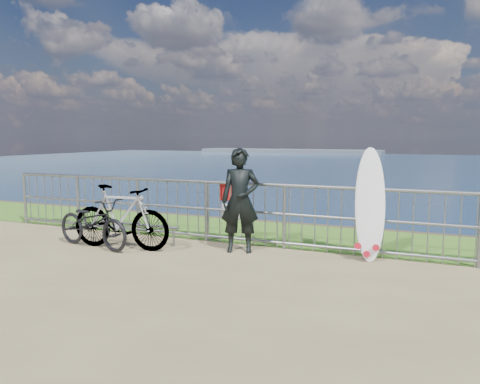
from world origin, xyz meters
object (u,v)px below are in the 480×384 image
at_px(bicycle_near, 93,223).
at_px(surfer, 240,200).
at_px(surfboard, 370,208).
at_px(bicycle_far, 120,217).

bearing_deg(bicycle_near, surfer, -62.85).
xyz_separation_m(surfer, surfboard, (2.05, 0.33, -0.05)).
height_order(surfer, bicycle_far, surfer).
bearing_deg(surfboard, surfer, -170.94).
bearing_deg(bicycle_far, bicycle_near, 98.67).
distance_m(bicycle_near, bicycle_far, 0.53).
height_order(bicycle_near, bicycle_far, bicycle_far).
distance_m(surfboard, bicycle_near, 4.66).
distance_m(surfer, bicycle_near, 2.61).
xyz_separation_m(surfer, bicycle_far, (-1.96, -0.62, -0.32)).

